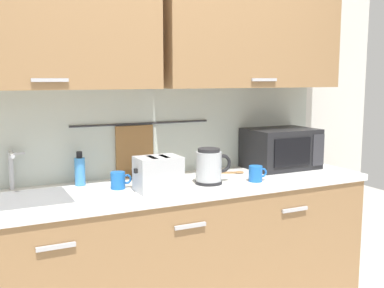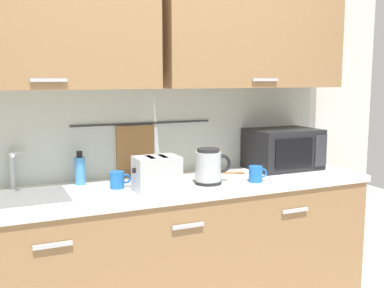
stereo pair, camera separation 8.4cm
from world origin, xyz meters
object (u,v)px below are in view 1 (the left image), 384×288
at_px(mixing_bowl, 150,173).
at_px(toaster, 158,174).
at_px(mug_near_sink, 118,180).
at_px(mug_by_kettle, 256,174).
at_px(microwave, 281,148).
at_px(dish_soap_bottle, 80,171).
at_px(wooden_spoon, 228,173).
at_px(electric_kettle, 209,167).

bearing_deg(mixing_bowl, toaster, -101.37).
distance_m(mug_near_sink, mug_by_kettle, 0.81).
relative_size(microwave, mixing_bowl, 2.15).
relative_size(dish_soap_bottle, wooden_spoon, 0.74).
bearing_deg(mixing_bowl, wooden_spoon, -4.90).
distance_m(microwave, mug_by_kettle, 0.49).
bearing_deg(toaster, mug_near_sink, 140.59).
relative_size(dish_soap_bottle, mug_near_sink, 1.63).
xyz_separation_m(mug_near_sink, toaster, (0.18, -0.15, 0.05)).
distance_m(microwave, toaster, 1.03).
xyz_separation_m(dish_soap_bottle, mixing_bowl, (0.41, -0.04, -0.04)).
relative_size(mixing_bowl, mug_by_kettle, 1.78).
height_order(dish_soap_bottle, mixing_bowl, dish_soap_bottle).
bearing_deg(mug_near_sink, mixing_bowl, 29.64).
height_order(microwave, dish_soap_bottle, microwave).
height_order(dish_soap_bottle, mug_by_kettle, dish_soap_bottle).
relative_size(electric_kettle, toaster, 0.89).
bearing_deg(electric_kettle, mixing_bowl, 138.55).
relative_size(microwave, dish_soap_bottle, 2.35).
height_order(toaster, mug_by_kettle, toaster).
xyz_separation_m(dish_soap_bottle, wooden_spoon, (0.93, -0.09, -0.08)).
height_order(electric_kettle, toaster, electric_kettle).
bearing_deg(toaster, wooden_spoon, 22.22).
distance_m(mug_near_sink, wooden_spoon, 0.76).
bearing_deg(mixing_bowl, mug_near_sink, -150.36).
bearing_deg(dish_soap_bottle, electric_kettle, -22.63).
xyz_separation_m(mug_by_kettle, wooden_spoon, (-0.03, 0.27, -0.04)).
height_order(microwave, mixing_bowl, microwave).
bearing_deg(mixing_bowl, electric_kettle, -41.45).
height_order(toaster, wooden_spoon, toaster).
distance_m(microwave, dish_soap_bottle, 1.35).
distance_m(toaster, wooden_spoon, 0.63).
xyz_separation_m(dish_soap_bottle, mug_near_sink, (0.17, -0.17, -0.04)).
bearing_deg(mixing_bowl, microwave, -2.42).
height_order(microwave, electric_kettle, microwave).
distance_m(mixing_bowl, wooden_spoon, 0.53).
relative_size(electric_kettle, mug_near_sink, 1.89).
bearing_deg(mug_near_sink, microwave, 4.58).
height_order(mixing_bowl, wooden_spoon, mixing_bowl).
distance_m(mug_near_sink, mixing_bowl, 0.27).
bearing_deg(electric_kettle, mug_near_sink, 167.77).
relative_size(mixing_bowl, wooden_spoon, 0.81).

